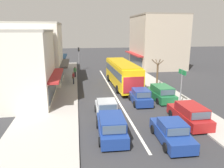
% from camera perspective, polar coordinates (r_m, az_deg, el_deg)
% --- Properties ---
extents(ground_plane, '(140.00, 140.00, 0.00)m').
position_cam_1_polar(ground_plane, '(22.65, 1.82, -4.70)').
color(ground_plane, '#2D2D30').
extents(lane_centre_line, '(0.20, 28.00, 0.01)m').
position_cam_1_polar(lane_centre_line, '(26.41, 0.17, -1.96)').
color(lane_centre_line, silver).
rests_on(lane_centre_line, ground).
extents(sidewalk_left, '(5.20, 44.00, 0.14)m').
position_cam_1_polar(sidewalk_left, '(28.12, -14.32, -1.27)').
color(sidewalk_left, '#A39E96').
rests_on(sidewalk_left, ground).
extents(kerb_right, '(2.80, 44.00, 0.12)m').
position_cam_1_polar(kerb_right, '(29.84, 11.37, -0.26)').
color(kerb_right, '#A39E96').
rests_on(kerb_right, ground).
extents(shopfront_corner_near, '(7.94, 8.18, 7.28)m').
position_cam_1_polar(shopfront_corner_near, '(23.74, -23.88, 4.01)').
color(shopfront_corner_near, silver).
rests_on(shopfront_corner_near, ground).
extents(shopfront_mid_block, '(8.88, 8.58, 8.19)m').
position_cam_1_polar(shopfront_mid_block, '(32.04, -20.19, 7.46)').
color(shopfront_mid_block, silver).
rests_on(shopfront_mid_block, ground).
extents(shopfront_far_end, '(7.53, 7.56, 7.58)m').
position_cam_1_polar(shopfront_far_end, '(40.27, -17.98, 8.35)').
color(shopfront_far_end, beige).
rests_on(shopfront_far_end, ground).
extents(building_right_far, '(9.45, 11.02, 10.04)m').
position_cam_1_polar(building_right_far, '(44.43, 11.62, 10.79)').
color(building_right_far, '#B2A38E').
rests_on(building_right_far, ground).
extents(city_bus, '(2.91, 10.91, 3.23)m').
position_cam_1_polar(city_bus, '(28.33, 2.69, 3.02)').
color(city_bus, yellow).
rests_on(city_bus, ground).
extents(sedan_adjacent_lane_lead, '(1.98, 4.24, 1.47)m').
position_cam_1_polar(sedan_adjacent_lane_lead, '(18.70, -1.41, -6.66)').
color(sedan_adjacent_lane_lead, '#9EA3A8').
rests_on(sedan_adjacent_lane_lead, ground).
extents(wagon_behind_bus_near, '(2.07, 4.57, 1.58)m').
position_cam_1_polar(wagon_behind_bus_near, '(15.37, -0.15, -11.05)').
color(wagon_behind_bus_near, navy).
rests_on(wagon_behind_bus_near, ground).
extents(hatchback_queue_far_back, '(1.90, 3.74, 1.54)m').
position_cam_1_polar(hatchback_queue_far_back, '(22.15, 7.42, -3.33)').
color(hatchback_queue_far_back, navy).
rests_on(hatchback_queue_far_back, ground).
extents(sedan_adjacent_lane_trail, '(2.01, 4.26, 1.47)m').
position_cam_1_polar(sedan_adjacent_lane_trail, '(15.29, 15.31, -12.07)').
color(sedan_adjacent_lane_trail, navy).
rests_on(sedan_adjacent_lane_trail, ground).
extents(parked_wagon_kerb_front, '(1.97, 4.52, 1.58)m').
position_cam_1_polar(parked_wagon_kerb_front, '(18.48, 19.59, -7.48)').
color(parked_wagon_kerb_front, maroon).
rests_on(parked_wagon_kerb_front, ground).
extents(parked_wagon_kerb_second, '(2.07, 4.57, 1.58)m').
position_cam_1_polar(parked_wagon_kerb_second, '(23.67, 12.68, -2.33)').
color(parked_wagon_kerb_second, '#1E6638').
rests_on(parked_wagon_kerb_second, ground).
extents(traffic_light_downstreet, '(0.33, 0.24, 4.20)m').
position_cam_1_polar(traffic_light_downstreet, '(40.28, -8.69, 7.53)').
color(traffic_light_downstreet, gray).
rests_on(traffic_light_downstreet, ground).
extents(directional_road_sign, '(0.10, 1.40, 3.60)m').
position_cam_1_polar(directional_road_sign, '(22.17, 17.78, 1.39)').
color(directional_road_sign, gray).
rests_on(directional_road_sign, ground).
extents(street_tree_right, '(1.65, 1.68, 3.69)m').
position_cam_1_polar(street_tree_right, '(29.19, 11.76, 2.85)').
color(street_tree_right, brown).
rests_on(street_tree_right, ground).
extents(pedestrian_with_handbag_near, '(0.32, 0.66, 1.63)m').
position_cam_1_polar(pedestrian_with_handbag_near, '(29.80, -10.06, 1.77)').
color(pedestrian_with_handbag_near, '#232838').
rests_on(pedestrian_with_handbag_near, sidewalk_left).
extents(pedestrian_browsing_midblock, '(0.46, 0.40, 1.63)m').
position_cam_1_polar(pedestrian_browsing_midblock, '(34.13, -9.62, 3.32)').
color(pedestrian_browsing_midblock, '#333338').
rests_on(pedestrian_browsing_midblock, sidewalk_left).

